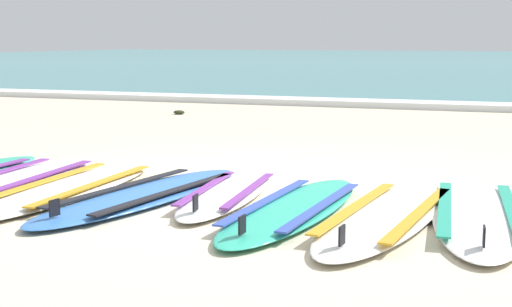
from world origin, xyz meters
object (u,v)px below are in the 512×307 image
object	(u,v)px
surfboard_2	(69,188)
surfboard_5	(294,208)
surfboard_7	(478,214)
surfboard_4	(227,193)
surfboard_1	(13,181)
surfboard_3	(144,195)
surfboard_6	(387,215)

from	to	relation	value
surfboard_2	surfboard_5	world-z (taller)	same
surfboard_2	surfboard_7	xyz separation A→B (m)	(3.09, 0.17, 0.00)
surfboard_4	surfboard_1	bearing A→B (deg)	-175.91
surfboard_1	surfboard_5	world-z (taller)	same
surfboard_1	surfboard_4	xyz separation A→B (m)	(1.86, 0.13, 0.00)
surfboard_1	surfboard_4	distance (m)	1.86
surfboard_1	surfboard_3	xyz separation A→B (m)	(1.28, -0.12, 0.00)
surfboard_6	surfboard_7	size ratio (longest dim) A/B	1.00
surfboard_5	surfboard_6	distance (m)	0.64
surfboard_1	surfboard_6	xyz separation A→B (m)	(3.12, -0.15, 0.00)
surfboard_6	surfboard_2	bearing A→B (deg)	178.35
surfboard_4	surfboard_5	xyz separation A→B (m)	(0.62, -0.30, -0.00)
surfboard_2	surfboard_5	size ratio (longest dim) A/B	1.08
surfboard_2	surfboard_4	xyz separation A→B (m)	(1.26, 0.22, 0.00)
surfboard_5	surfboard_7	size ratio (longest dim) A/B	0.94
surfboard_1	surfboard_7	bearing A→B (deg)	1.42
surfboard_3	surfboard_6	distance (m)	1.84
surfboard_4	surfboard_7	bearing A→B (deg)	-1.30
surfboard_4	surfboard_6	xyz separation A→B (m)	(1.26, -0.29, -0.00)
surfboard_1	surfboard_4	size ratio (longest dim) A/B	1.27
surfboard_3	surfboard_7	size ratio (longest dim) A/B	1.02
surfboard_3	surfboard_4	bearing A→B (deg)	23.57
surfboard_1	surfboard_3	world-z (taller)	same
surfboard_7	surfboard_4	bearing A→B (deg)	178.70
surfboard_3	surfboard_5	distance (m)	1.20
surfboard_3	surfboard_5	size ratio (longest dim) A/B	1.09
surfboard_1	surfboard_6	size ratio (longest dim) A/B	1.01
surfboard_1	surfboard_7	size ratio (longest dim) A/B	1.02
surfboard_1	surfboard_2	bearing A→B (deg)	-7.80
surfboard_2	surfboard_7	bearing A→B (deg)	3.22
surfboard_1	surfboard_5	size ratio (longest dim) A/B	1.08
surfboard_2	surfboard_4	size ratio (longest dim) A/B	1.28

